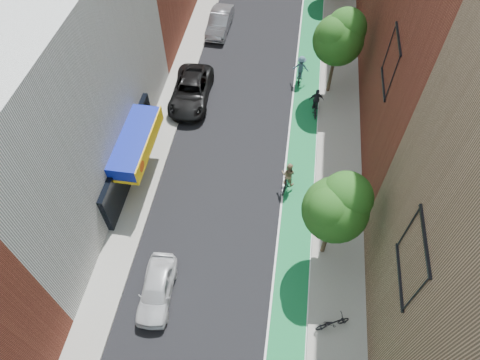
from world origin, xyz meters
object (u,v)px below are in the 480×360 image
at_px(parked_car_white, 157,289).
at_px(parked_car_black, 191,91).
at_px(cyclist_lane_near, 288,178).
at_px(parked_car_silver, 220,22).
at_px(cyclist_lane_mid, 316,105).
at_px(cyclist_lane_far, 301,71).

relative_size(parked_car_white, parked_car_black, 0.69).
height_order(parked_car_white, cyclist_lane_near, cyclist_lane_near).
height_order(parked_car_black, parked_car_silver, parked_car_black).
distance_m(parked_car_silver, cyclist_lane_mid, 12.85).
distance_m(parked_car_black, cyclist_lane_far, 8.64).
xyz_separation_m(parked_car_silver, cyclist_lane_mid, (8.75, -9.41, -0.02)).
distance_m(parked_car_white, cyclist_lane_mid, 17.26).
xyz_separation_m(cyclist_lane_near, cyclist_lane_far, (0.15, 10.59, 0.09)).
distance_m(parked_car_white, parked_car_silver, 24.86).
distance_m(parked_car_silver, cyclist_lane_near, 18.10).
xyz_separation_m(parked_car_white, parked_car_silver, (-1.00, 24.84, 0.10)).
height_order(parked_car_silver, cyclist_lane_near, cyclist_lane_near).
distance_m(parked_car_white, cyclist_lane_near, 10.37).
bearing_deg(parked_car_black, parked_car_silver, 84.49).
bearing_deg(cyclist_lane_mid, cyclist_lane_near, 72.85).
xyz_separation_m(parked_car_silver, cyclist_lane_far, (7.42, -5.98, 0.21)).
height_order(parked_car_white, cyclist_lane_mid, cyclist_lane_mid).
xyz_separation_m(cyclist_lane_mid, cyclist_lane_far, (-1.33, 3.43, 0.23)).
bearing_deg(cyclist_lane_near, parked_car_white, 66.90).
bearing_deg(parked_car_white, cyclist_lane_far, 67.90).
height_order(cyclist_lane_near, cyclist_lane_far, cyclist_lane_far).
height_order(cyclist_lane_mid, cyclist_lane_far, cyclist_lane_far).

